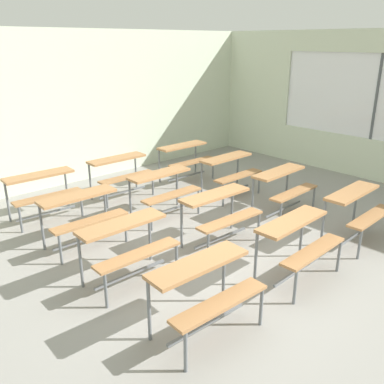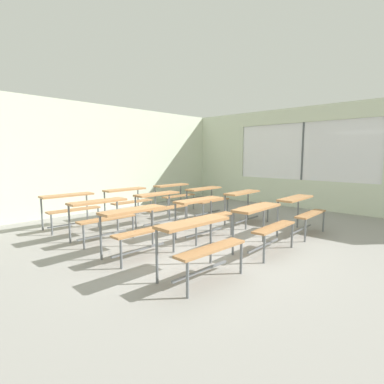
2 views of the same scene
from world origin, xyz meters
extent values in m
cube|color=gray|center=(0.00, 0.00, -0.03)|extent=(10.00, 9.00, 0.05)
cube|color=beige|center=(0.00, 4.50, 1.50)|extent=(10.00, 0.12, 3.00)
cube|color=beige|center=(5.00, 0.00, 0.42)|extent=(0.12, 9.00, 0.85)
cube|color=beige|center=(5.00, 0.00, 2.77)|extent=(0.12, 9.00, 0.45)
cube|color=beige|center=(5.00, 3.55, 1.70)|extent=(0.12, 1.90, 1.70)
cube|color=white|center=(5.00, 0.50, 1.70)|extent=(0.02, 4.20, 1.70)
cube|color=#4C5156|center=(5.00, 0.50, 1.70)|extent=(0.06, 0.05, 1.70)
cube|color=#A87547|center=(-1.01, -0.67, 0.72)|extent=(1.11, 0.36, 0.04)
cube|color=#A87547|center=(-1.02, -0.99, 0.44)|extent=(1.11, 0.26, 0.03)
cylinder|color=slate|center=(-1.50, -0.52, 0.36)|extent=(0.04, 0.04, 0.72)
cylinder|color=slate|center=(-0.51, -0.55, 0.36)|extent=(0.04, 0.04, 0.72)
cylinder|color=slate|center=(-1.52, -1.07, 0.22)|extent=(0.04, 0.04, 0.44)
cylinder|color=slate|center=(-0.52, -1.10, 0.22)|extent=(0.04, 0.04, 0.44)
cube|color=slate|center=(-1.01, -0.81, 0.10)|extent=(1.00, 0.07, 0.03)
cube|color=#A87547|center=(0.52, -0.70, 0.72)|extent=(1.11, 0.36, 0.04)
cube|color=#A87547|center=(0.54, -1.02, 0.44)|extent=(1.11, 0.26, 0.03)
cylinder|color=slate|center=(0.02, -0.57, 0.36)|extent=(0.04, 0.04, 0.72)
cylinder|color=slate|center=(1.02, -0.54, 0.36)|extent=(0.04, 0.04, 0.72)
cylinder|color=slate|center=(0.04, -1.12, 0.22)|extent=(0.04, 0.04, 0.44)
cylinder|color=slate|center=(1.04, -1.09, 0.22)|extent=(0.04, 0.04, 0.44)
cube|color=slate|center=(0.53, -0.84, 0.10)|extent=(1.00, 0.07, 0.03)
cube|color=#A87547|center=(2.02, -0.68, 0.72)|extent=(1.11, 0.36, 0.04)
cube|color=#A87547|center=(2.03, -1.00, 0.44)|extent=(1.11, 0.26, 0.03)
cylinder|color=slate|center=(1.51, -0.56, 0.36)|extent=(0.04, 0.04, 0.72)
cylinder|color=slate|center=(2.51, -0.53, 0.36)|extent=(0.04, 0.04, 0.72)
cylinder|color=slate|center=(1.53, -1.11, 0.22)|extent=(0.04, 0.04, 0.44)
cylinder|color=slate|center=(2.53, -1.07, 0.22)|extent=(0.04, 0.04, 0.44)
cube|color=slate|center=(2.02, -0.82, 0.10)|extent=(1.00, 0.07, 0.03)
cube|color=#A87547|center=(-1.04, 0.62, 0.72)|extent=(1.10, 0.33, 0.04)
cube|color=#A87547|center=(-1.04, 0.30, 0.44)|extent=(1.10, 0.23, 0.03)
cylinder|color=slate|center=(-1.54, 0.77, 0.36)|extent=(0.04, 0.04, 0.72)
cylinder|color=slate|center=(-0.54, 0.76, 0.36)|extent=(0.04, 0.04, 0.72)
cylinder|color=slate|center=(-1.54, 0.22, 0.22)|extent=(0.04, 0.04, 0.44)
cylinder|color=slate|center=(-0.54, 0.21, 0.22)|extent=(0.04, 0.04, 0.44)
cube|color=slate|center=(-1.04, 0.48, 0.10)|extent=(1.00, 0.04, 0.03)
cube|color=#A87547|center=(0.49, 0.58, 0.72)|extent=(1.11, 0.36, 0.04)
cube|color=#A87547|center=(0.48, 0.26, 0.44)|extent=(1.11, 0.26, 0.03)
cylinder|color=slate|center=(-0.01, 0.73, 0.36)|extent=(0.04, 0.04, 0.72)
cylinder|color=slate|center=(0.99, 0.70, 0.36)|extent=(0.04, 0.04, 0.72)
cylinder|color=slate|center=(-0.03, 0.18, 0.22)|extent=(0.04, 0.04, 0.44)
cylinder|color=slate|center=(0.97, 0.15, 0.22)|extent=(0.04, 0.04, 0.44)
cube|color=slate|center=(0.48, 0.44, 0.10)|extent=(1.00, 0.06, 0.03)
cube|color=#A87547|center=(2.05, 0.63, 0.72)|extent=(1.11, 0.36, 0.04)
cube|color=#A87547|center=(2.06, 0.31, 0.44)|extent=(1.11, 0.26, 0.03)
cylinder|color=slate|center=(1.54, 0.75, 0.36)|extent=(0.04, 0.04, 0.72)
cylinder|color=slate|center=(2.54, 0.79, 0.36)|extent=(0.04, 0.04, 0.72)
cylinder|color=slate|center=(1.57, 0.20, 0.22)|extent=(0.04, 0.04, 0.44)
cylinder|color=slate|center=(2.56, 0.24, 0.22)|extent=(0.04, 0.04, 0.44)
cube|color=slate|center=(2.05, 0.49, 0.10)|extent=(1.00, 0.07, 0.03)
cube|color=#A87547|center=(-0.98, 1.84, 0.72)|extent=(1.10, 0.34, 0.04)
cube|color=#A87547|center=(-0.98, 1.52, 0.44)|extent=(1.10, 0.24, 0.03)
cylinder|color=slate|center=(-1.48, 1.99, 0.36)|extent=(0.04, 0.04, 0.72)
cylinder|color=slate|center=(-0.48, 1.98, 0.36)|extent=(0.04, 0.04, 0.72)
cylinder|color=slate|center=(-1.48, 1.44, 0.22)|extent=(0.04, 0.04, 0.44)
cylinder|color=slate|center=(-0.48, 1.43, 0.22)|extent=(0.04, 0.04, 0.44)
cube|color=slate|center=(-0.98, 1.70, 0.10)|extent=(1.00, 0.05, 0.03)
cube|color=#A87547|center=(0.51, 1.88, 0.72)|extent=(1.10, 0.33, 0.04)
cube|color=#A87547|center=(0.51, 1.56, 0.44)|extent=(1.10, 0.23, 0.03)
cylinder|color=slate|center=(0.01, 2.02, 0.36)|extent=(0.04, 0.04, 0.72)
cylinder|color=slate|center=(1.01, 2.03, 0.36)|extent=(0.04, 0.04, 0.72)
cylinder|color=slate|center=(0.01, 1.47, 0.22)|extent=(0.04, 0.04, 0.44)
cylinder|color=slate|center=(1.01, 1.48, 0.22)|extent=(0.04, 0.04, 0.44)
cube|color=slate|center=(0.51, 1.74, 0.10)|extent=(1.00, 0.04, 0.03)
cube|color=#A87547|center=(2.05, 1.83, 0.72)|extent=(1.10, 0.33, 0.04)
cube|color=#A87547|center=(2.05, 1.51, 0.44)|extent=(1.10, 0.23, 0.03)
cylinder|color=slate|center=(1.55, 1.97, 0.36)|extent=(0.04, 0.04, 0.72)
cylinder|color=slate|center=(2.55, 1.98, 0.36)|extent=(0.04, 0.04, 0.72)
cylinder|color=slate|center=(1.56, 1.42, 0.22)|extent=(0.04, 0.04, 0.44)
cylinder|color=slate|center=(2.56, 1.43, 0.22)|extent=(0.04, 0.04, 0.44)
cube|color=slate|center=(2.05, 1.69, 0.10)|extent=(1.00, 0.04, 0.03)
cube|color=#A87547|center=(-0.98, 3.14, 0.72)|extent=(1.11, 0.36, 0.04)
cube|color=#A87547|center=(-1.00, 2.82, 0.44)|extent=(1.11, 0.26, 0.03)
cylinder|color=slate|center=(-1.48, 3.30, 0.36)|extent=(0.04, 0.04, 0.72)
cylinder|color=slate|center=(-0.48, 3.26, 0.36)|extent=(0.04, 0.04, 0.72)
cylinder|color=slate|center=(-1.50, 2.75, 0.22)|extent=(0.04, 0.04, 0.44)
cylinder|color=slate|center=(-0.50, 2.71, 0.22)|extent=(0.04, 0.04, 0.44)
cube|color=slate|center=(-0.99, 3.00, 0.10)|extent=(1.00, 0.07, 0.03)
cube|color=#A87547|center=(0.50, 3.15, 0.72)|extent=(1.10, 0.33, 0.04)
cube|color=#A87547|center=(0.50, 2.83, 0.44)|extent=(1.10, 0.23, 0.03)
cylinder|color=slate|center=(0.00, 3.29, 0.36)|extent=(0.04, 0.04, 0.72)
cylinder|color=slate|center=(1.00, 3.28, 0.36)|extent=(0.04, 0.04, 0.72)
cylinder|color=slate|center=(0.00, 2.74, 0.22)|extent=(0.04, 0.04, 0.44)
cylinder|color=slate|center=(1.00, 2.73, 0.22)|extent=(0.04, 0.04, 0.44)
cube|color=slate|center=(0.50, 3.01, 0.10)|extent=(1.00, 0.04, 0.03)
cube|color=#A87547|center=(2.05, 3.09, 0.72)|extent=(1.10, 0.33, 0.04)
cube|color=#A87547|center=(2.05, 2.77, 0.44)|extent=(1.10, 0.23, 0.03)
cylinder|color=slate|center=(1.56, 3.23, 0.36)|extent=(0.04, 0.04, 0.72)
cylinder|color=slate|center=(2.56, 3.22, 0.36)|extent=(0.04, 0.04, 0.72)
cylinder|color=slate|center=(1.55, 2.68, 0.22)|extent=(0.04, 0.04, 0.44)
cylinder|color=slate|center=(2.55, 2.67, 0.22)|extent=(0.04, 0.04, 0.44)
cube|color=slate|center=(2.05, 2.95, 0.10)|extent=(1.00, 0.04, 0.03)
camera|label=1|loc=(-3.45, -3.26, 2.77)|focal=38.78mm
camera|label=2|loc=(-3.80, -3.30, 1.60)|focal=28.00mm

